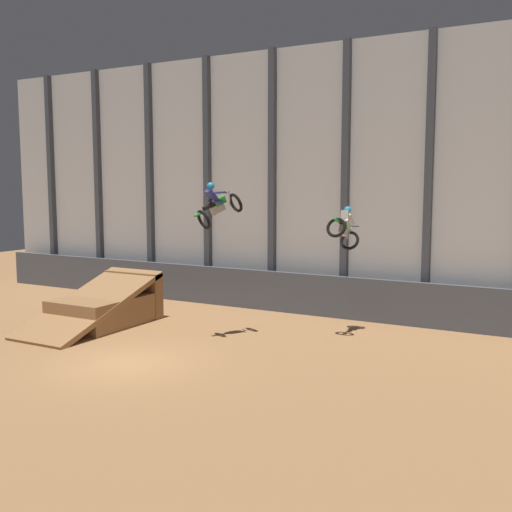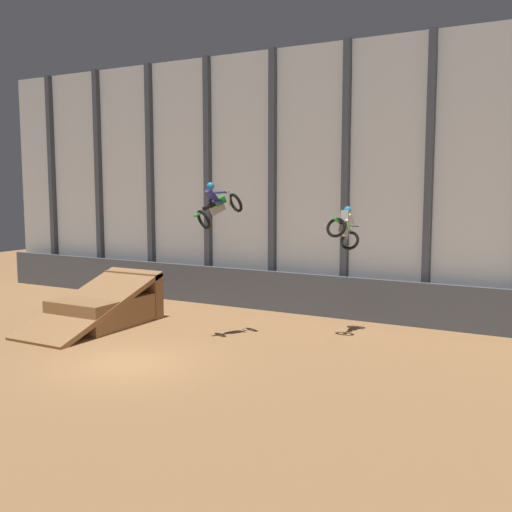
# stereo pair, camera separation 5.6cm
# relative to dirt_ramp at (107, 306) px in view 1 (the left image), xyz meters

# --- Properties ---
(ground_plane) EXTENTS (60.00, 60.00, 0.00)m
(ground_plane) POSITION_rel_dirt_ramp_xyz_m (4.27, -3.81, -0.68)
(ground_plane) COLOR #996B42
(arena_back_wall) EXTENTS (32.00, 0.40, 11.27)m
(arena_back_wall) POSITION_rel_dirt_ramp_xyz_m (4.27, 6.10, 4.96)
(arena_back_wall) COLOR silver
(arena_back_wall) RESTS_ON ground_plane
(lower_barrier) EXTENTS (31.36, 0.20, 1.74)m
(lower_barrier) POSITION_rel_dirt_ramp_xyz_m (4.27, 5.26, 0.19)
(lower_barrier) COLOR #474C56
(lower_barrier) RESTS_ON ground_plane
(dirt_ramp) EXTENTS (2.72, 5.61, 2.04)m
(dirt_ramp) POSITION_rel_dirt_ramp_xyz_m (0.00, 0.00, 0.00)
(dirt_ramp) COLOR olive
(dirt_ramp) RESTS_ON ground_plane
(rider_bike_left_air) EXTENTS (1.45, 1.83, 1.68)m
(rider_bike_left_air) POSITION_rel_dirt_ramp_xyz_m (5.10, 0.12, 4.06)
(rider_bike_left_air) COLOR black
(rider_bike_right_air) EXTENTS (0.78, 1.70, 1.66)m
(rider_bike_right_air) POSITION_rel_dirt_ramp_xyz_m (8.80, 2.77, 3.23)
(rider_bike_right_air) COLOR black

